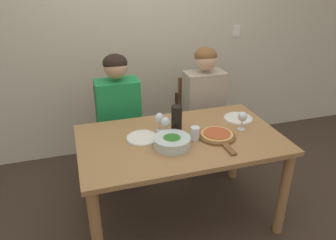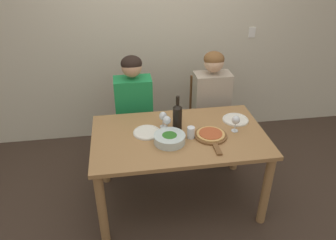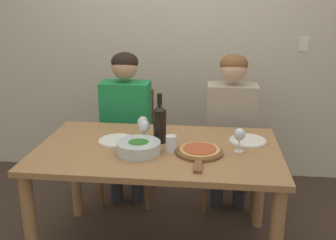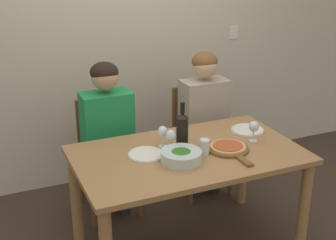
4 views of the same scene
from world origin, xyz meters
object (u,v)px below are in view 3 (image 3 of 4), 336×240
(broccoli_bowl, at_px, (139,147))
(pizza_on_board, at_px, (199,152))
(dinner_plate_left, at_px, (117,141))
(chair_left, at_px, (130,139))
(wine_glass_right, at_px, (240,136))
(wine_glass_centre, at_px, (144,127))
(chair_right, at_px, (229,143))
(person_woman, at_px, (126,114))
(wine_bottle, at_px, (160,123))
(person_man, at_px, (231,118))
(dinner_plate_right, at_px, (248,141))
(water_tumbler, at_px, (171,144))
(wine_glass_left, at_px, (143,123))

(broccoli_bowl, distance_m, pizza_on_board, 0.36)
(dinner_plate_left, xyz_separation_m, pizza_on_board, (0.54, -0.14, 0.01))
(chair_left, xyz_separation_m, wine_glass_right, (0.85, -0.80, 0.36))
(dinner_plate_left, height_order, wine_glass_centre, wine_glass_centre)
(chair_left, xyz_separation_m, pizza_on_board, (0.61, -0.86, 0.27))
(chair_right, xyz_separation_m, person_woman, (-0.83, -0.11, 0.25))
(chair_right, xyz_separation_m, wine_bottle, (-0.48, -0.69, 0.38))
(person_man, relative_size, wine_glass_centre, 8.23)
(dinner_plate_left, distance_m, dinner_plate_right, 0.84)
(chair_left, distance_m, broccoli_bowl, 0.97)
(person_man, height_order, water_tumbler, person_man)
(chair_left, xyz_separation_m, wine_glass_centre, (0.26, -0.71, 0.36))
(dinner_plate_left, relative_size, wine_glass_centre, 1.60)
(wine_bottle, xyz_separation_m, dinner_plate_left, (-0.28, -0.03, -0.12))
(person_man, bearing_deg, wine_glass_centre, -133.61)
(person_woman, relative_size, wine_glass_right, 8.23)
(person_man, bearing_deg, chair_right, 90.00)
(wine_glass_centre, bearing_deg, pizza_on_board, -22.69)
(chair_right, distance_m, wine_glass_centre, 0.98)
(chair_right, xyz_separation_m, dinner_plate_left, (-0.75, -0.72, 0.26))
(wine_bottle, relative_size, wine_glass_right, 2.13)
(water_tumbler, bearing_deg, wine_bottle, 119.99)
(wine_bottle, distance_m, wine_glass_left, 0.13)
(dinner_plate_left, bearing_deg, person_man, 38.91)
(chair_left, distance_m, chair_right, 0.83)
(broccoli_bowl, bearing_deg, dinner_plate_left, 135.72)
(person_woman, distance_m, wine_bottle, 0.69)
(dinner_plate_right, xyz_separation_m, wine_glass_left, (-0.68, -0.01, 0.10))
(chair_right, bearing_deg, person_man, -90.00)
(dinner_plate_left, xyz_separation_m, wine_glass_left, (0.16, 0.08, 0.10))
(dinner_plate_left, xyz_separation_m, wine_glass_right, (0.77, -0.08, 0.10))
(wine_glass_centre, bearing_deg, broccoli_bowl, -91.77)
(chair_right, relative_size, wine_glass_centre, 6.03)
(dinner_plate_left, relative_size, pizza_on_board, 0.57)
(wine_bottle, height_order, water_tumbler, wine_bottle)
(person_man, distance_m, wine_glass_centre, 0.84)
(dinner_plate_right, relative_size, pizza_on_board, 0.57)
(person_woman, xyz_separation_m, wine_glass_centre, (0.26, -0.60, 0.11))
(dinner_plate_left, bearing_deg, chair_left, 96.14)
(person_woman, xyz_separation_m, broccoli_bowl, (0.25, -0.78, 0.04))
(chair_left, height_order, wine_glass_right, chair_left)
(broccoli_bowl, bearing_deg, wine_glass_centre, 88.23)
(chair_right, height_order, person_man, person_man)
(wine_glass_centre, bearing_deg, water_tumbler, -35.07)
(chair_left, height_order, pizza_on_board, chair_left)
(broccoli_bowl, xyz_separation_m, dinner_plate_right, (0.67, 0.27, -0.03))
(wine_bottle, distance_m, broccoli_bowl, 0.24)
(dinner_plate_right, bearing_deg, wine_glass_right, -111.02)
(pizza_on_board, height_order, water_tumbler, water_tumbler)
(wine_glass_right, height_order, wine_glass_centre, same)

